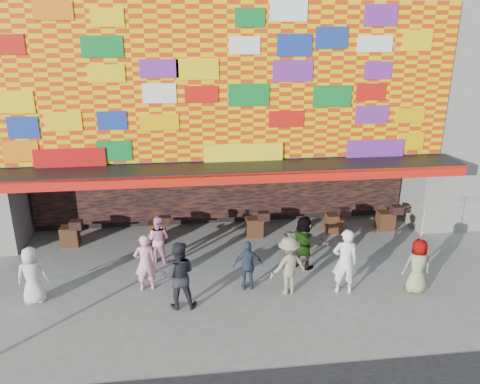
{
  "coord_description": "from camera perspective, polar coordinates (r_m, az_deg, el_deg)",
  "views": [
    {
      "loc": [
        -1.43,
        -10.87,
        7.18
      ],
      "look_at": [
        0.16,
        2.0,
        2.64
      ],
      "focal_mm": 35.0,
      "sensor_mm": 36.0,
      "label": 1
    }
  ],
  "objects": [
    {
      "name": "ground",
      "position": [
        13.11,
        0.4,
        -13.93
      ],
      "size": [
        90.0,
        90.0,
        0.0
      ],
      "primitive_type": "plane",
      "color": "slate",
      "rests_on": "ground"
    },
    {
      "name": "ped_g",
      "position": [
        14.33,
        20.82,
        -8.45
      ],
      "size": [
        0.81,
        0.54,
        1.63
      ],
      "primitive_type": "imported",
      "rotation": [
        0.0,
        0.0,
        3.11
      ],
      "color": "gray",
      "rests_on": "ground"
    },
    {
      "name": "parasol",
      "position": [
        13.78,
        21.49,
        -3.36
      ],
      "size": [
        1.34,
        1.35,
        1.93
      ],
      "color": "#F9DC9D",
      "rests_on": "ground"
    },
    {
      "name": "ped_b",
      "position": [
        13.78,
        -11.48,
        -8.45
      ],
      "size": [
        0.68,
        0.51,
        1.71
      ],
      "primitive_type": "imported",
      "rotation": [
        0.0,
        0.0,
        3.31
      ],
      "color": "pink",
      "rests_on": "ground"
    },
    {
      "name": "ped_f",
      "position": [
        14.84,
        7.77,
        -6.09
      ],
      "size": [
        1.56,
        1.41,
        1.73
      ],
      "primitive_type": "imported",
      "rotation": [
        0.0,
        0.0,
        2.45
      ],
      "color": "gray",
      "rests_on": "ground"
    },
    {
      "name": "ped_e",
      "position": [
        13.58,
        1.0,
        -8.95
      ],
      "size": [
        0.89,
        0.39,
        1.5
      ],
      "primitive_type": "imported",
      "rotation": [
        0.0,
        0.0,
        3.11
      ],
      "color": "#2D3A50",
      "rests_on": "ground"
    },
    {
      "name": "ped_c",
      "position": [
        12.79,
        -7.5,
        -10.02
      ],
      "size": [
        0.95,
        0.75,
        1.91
      ],
      "primitive_type": "imported",
      "rotation": [
        0.0,
        0.0,
        3.11
      ],
      "color": "#222127",
      "rests_on": "ground"
    },
    {
      "name": "shop_building",
      "position": [
        19.2,
        -2.78,
        13.45
      ],
      "size": [
        15.2,
        9.4,
        10.0
      ],
      "color": "gray",
      "rests_on": "ground"
    },
    {
      "name": "ped_a",
      "position": [
        14.14,
        -24.01,
        -9.27
      ],
      "size": [
        0.85,
        0.61,
        1.64
      ],
      "primitive_type": "imported",
      "rotation": [
        0.0,
        0.0,
        3.25
      ],
      "color": "silver",
      "rests_on": "ground"
    },
    {
      "name": "ped_i",
      "position": [
        15.33,
        -9.9,
        -5.68
      ],
      "size": [
        0.95,
        0.88,
        1.56
      ],
      "primitive_type": "imported",
      "rotation": [
        0.0,
        0.0,
        2.66
      ],
      "color": "pink",
      "rests_on": "ground"
    },
    {
      "name": "ped_h",
      "position": [
        13.66,
        12.67,
        -8.25
      ],
      "size": [
        0.78,
        0.58,
        1.95
      ],
      "primitive_type": "imported",
      "rotation": [
        0.0,
        0.0,
        2.98
      ],
      "color": "white",
      "rests_on": "ground"
    },
    {
      "name": "ped_d",
      "position": [
        13.42,
        5.91,
        -8.91
      ],
      "size": [
        1.26,
        0.96,
        1.72
      ],
      "primitive_type": "imported",
      "rotation": [
        0.0,
        0.0,
        3.47
      ],
      "color": "gray",
      "rests_on": "ground"
    }
  ]
}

